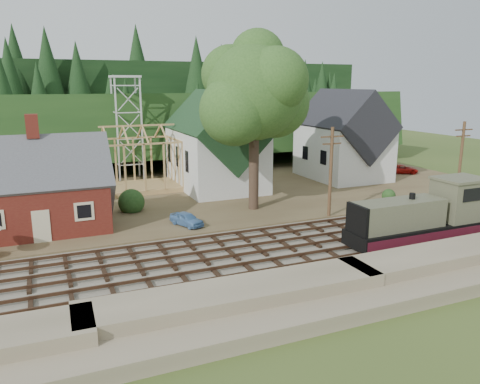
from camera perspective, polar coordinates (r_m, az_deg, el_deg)
name	(u,v)px	position (r m, az deg, el deg)	size (l,w,h in m)	color
ground	(287,249)	(33.83, 5.71, -6.93)	(140.00, 140.00, 0.00)	#384C1E
embankment	(361,298)	(27.29, 14.52, -12.39)	(64.00, 5.00, 1.60)	#7F7259
railroad_bed	(287,248)	(33.80, 5.71, -6.80)	(64.00, 11.00, 0.16)	#726B5B
village_flat	(205,194)	(49.64, -4.32, -0.20)	(64.00, 26.00, 0.30)	brown
hillside	(153,161)	(72.38, -10.51, 3.72)	(70.00, 28.00, 8.00)	#1E3F19
ridge	(134,148)	(87.91, -12.85, 5.25)	(80.00, 20.00, 12.00)	black
depot	(39,193)	(39.64, -23.32, -0.12)	(10.80, 7.41, 9.00)	#591914
church	(216,144)	(50.96, -2.90, 5.92)	(8.40, 15.17, 13.00)	silver
farmhouse	(343,140)	(57.91, 12.46, 6.19)	(8.40, 10.80, 10.60)	silver
timber_frame	(139,163)	(51.33, -12.20, 3.53)	(8.20, 6.20, 6.99)	tan
lattice_tower	(126,97)	(56.58, -13.75, 11.22)	(3.20, 3.20, 12.12)	silver
big_tree	(256,99)	(41.78, 1.91, 11.28)	(10.90, 8.40, 14.70)	#38281E
telegraph_pole_near	(331,171)	(40.57, 11.00, 2.50)	(2.20, 0.28, 8.00)	#4C331E
telegraph_pole_far	(461,160)	(50.46, 25.30, 3.53)	(2.20, 0.28, 8.00)	#4C331E
locomotive	(425,217)	(36.63, 21.65, -2.88)	(11.43, 2.86, 4.59)	black
car_blue	(187,219)	(38.13, -6.52, -3.28)	(1.29, 3.21, 1.10)	#5B8DC4
car_red	(402,169)	(63.30, 19.20, 2.64)	(1.78, 3.85, 1.07)	#AC120D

